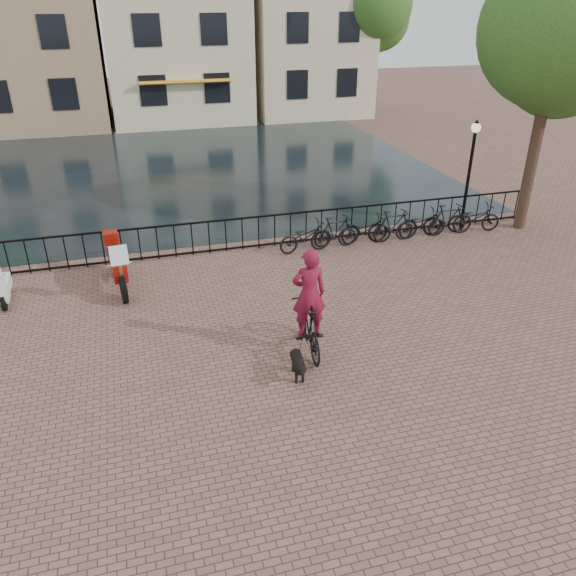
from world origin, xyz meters
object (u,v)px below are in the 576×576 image
object	(u,v)px
cyclist	(309,307)
dog	(298,365)
scooter	(2,280)
lamp_post	(471,158)
motorcycle	(117,260)

from	to	relation	value
cyclist	dog	bearing A→B (deg)	64.69
cyclist	scooter	distance (m)	7.85
dog	scooter	xyz separation A→B (m)	(-6.14, 5.05, 0.30)
cyclist	dog	xyz separation A→B (m)	(-0.50, -0.90, -0.76)
lamp_post	motorcycle	world-z (taller)	lamp_post
lamp_post	scooter	size ratio (longest dim) A/B	2.68
lamp_post	dog	size ratio (longest dim) A/B	3.86
motorcycle	scooter	size ratio (longest dim) A/B	1.78
motorcycle	cyclist	bearing A→B (deg)	-53.41
lamp_post	scooter	bearing A→B (deg)	-175.27
dog	motorcycle	bearing A→B (deg)	130.74
lamp_post	cyclist	distance (m)	8.82
cyclist	scooter	size ratio (longest dim) A/B	2.14
dog	scooter	distance (m)	7.96
dog	scooter	size ratio (longest dim) A/B	0.69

